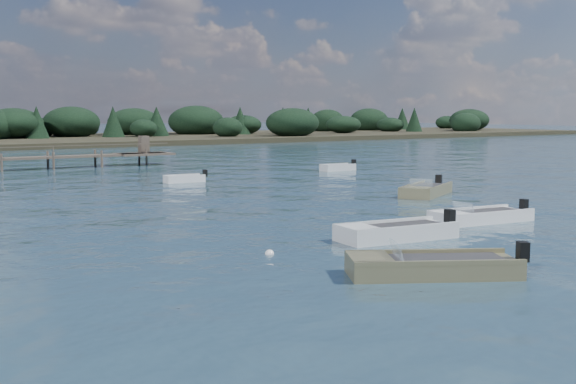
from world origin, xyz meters
TOP-DOWN VIEW (x-y plane):
  - ground at (0.00, 60.00)m, footprint 400.00×400.00m
  - dinghy_mid_white_b at (8.04, 15.37)m, footprint 5.29×4.05m
  - dinghy_mid_grey at (-3.72, 5.27)m, footprint 5.25×2.41m
  - dinghy_near_olive at (-7.13, 0.01)m, footprint 5.38×4.20m
  - dinghy_mid_white_a at (2.49, 6.42)m, footprint 5.20×2.37m
  - tender_far_white at (-0.41, 30.57)m, footprint 3.15×1.31m
  - tender_far_grey_b at (14.68, 32.28)m, footprint 3.36×1.25m
  - buoy_c at (-9.41, 5.59)m, footprint 0.32×0.32m
  - buoy_e at (-1.41, 30.35)m, footprint 0.32×0.32m
  - far_headland at (25.00, 100.00)m, footprint 190.00×40.00m

SIDE VIEW (x-z plane):
  - ground at x=0.00m, z-range 0.00..0.00m
  - buoy_c at x=-9.41m, z-range -0.16..0.16m
  - buoy_e at x=-1.41m, z-range -0.16..0.16m
  - tender_far_white at x=-0.41m, z-range -0.38..0.68m
  - dinghy_mid_white_a at x=2.49m, z-range -0.44..0.75m
  - tender_far_grey_b at x=14.68m, z-range -0.41..0.74m
  - dinghy_mid_white_b at x=8.04m, z-range -0.50..0.85m
  - dinghy_near_olive at x=-7.13m, z-range -0.50..0.85m
  - dinghy_mid_grey at x=-3.72m, z-range -0.48..0.83m
  - far_headland at x=25.00m, z-range -0.94..4.86m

